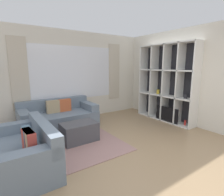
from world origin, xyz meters
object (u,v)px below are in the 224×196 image
Objects in this scene: couch_main at (59,117)px; couch_side at (22,152)px; shelving_unit at (167,84)px; ottoman at (79,132)px.

couch_main is 1.98m from couch_side.
shelving_unit is 3.01m from ottoman.
couch_main is at bearing 145.40° from couch_side.
ottoman is (-2.87, 0.06, -0.90)m from shelving_unit.
shelving_unit is at bearing -22.28° from couch_main.
couch_side is at bearing -124.60° from couch_main.
ottoman is at bearing 178.90° from shelving_unit.
couch_side is at bearing -158.46° from ottoman.
couch_side is at bearing -174.12° from shelving_unit.
shelving_unit is 3.30m from couch_main.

